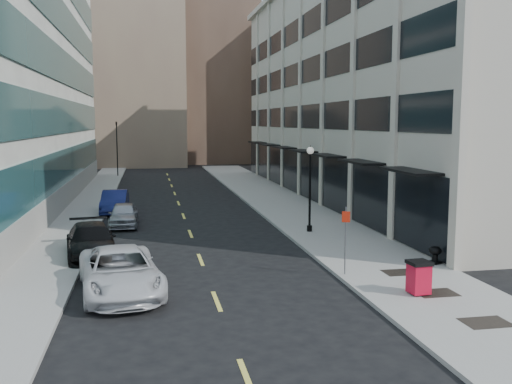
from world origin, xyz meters
name	(u,v)px	position (x,y,z in m)	size (l,w,h in m)	color
ground	(224,321)	(0.00, 0.00, 0.00)	(160.00, 160.00, 0.00)	black
sidewalk_right	(295,212)	(7.50, 20.00, 0.07)	(5.00, 80.00, 0.15)	gray
sidewalk_left	(80,218)	(-6.50, 20.00, 0.07)	(3.00, 80.00, 0.15)	gray
building_right	(387,86)	(16.94, 26.99, 8.99)	(15.30, 46.50, 18.25)	#B5AC99
skyline_tan_near	(133,66)	(-4.00, 68.00, 14.00)	(14.00, 18.00, 28.00)	#887359
skyline_brown	(213,50)	(8.00, 72.00, 17.00)	(12.00, 16.00, 34.00)	brown
skyline_tan_far	(70,90)	(-14.00, 78.00, 11.00)	(12.00, 14.00, 22.00)	#887359
skyline_stone	(285,95)	(18.00, 66.00, 10.00)	(10.00, 14.00, 20.00)	#B5AC99
grate_near	(486,322)	(7.60, -2.00, 0.15)	(1.40, 1.00, 0.01)	black
grate_mid	(436,293)	(7.60, 1.00, 0.15)	(1.40, 1.00, 0.01)	black
grate_far	(401,272)	(7.60, 3.80, 0.15)	(1.40, 1.00, 0.01)	black
road_centerline	(187,224)	(0.00, 17.00, 0.01)	(0.15, 68.20, 0.01)	#D8CC4C
traffic_signal	(116,125)	(-5.50, 48.00, 5.72)	(0.66, 0.66, 6.98)	black
car_white_van	(120,272)	(-3.26, 3.49, 0.80)	(2.67, 5.79, 1.61)	silver
car_black_pickup	(91,241)	(-4.80, 9.34, 0.76)	(2.12, 5.20, 1.51)	black
car_silver_sedan	(124,215)	(-3.66, 17.01, 0.70)	(1.64, 4.08, 1.39)	#A0A3A8
car_blue_sedan	(115,202)	(-4.44, 22.12, 0.76)	(1.62, 4.63, 1.53)	navy
trash_bin	(419,276)	(6.92, 1.00, 0.79)	(0.78, 0.85, 1.18)	red
lamppost	(310,181)	(6.40, 12.76, 2.92)	(0.39, 0.39, 4.72)	black
sign_post	(346,232)	(5.30, 3.97, 1.85)	(0.30, 0.14, 2.68)	slate
urn_planter	(435,253)	(9.60, 4.86, 0.61)	(0.54, 0.54, 0.75)	black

